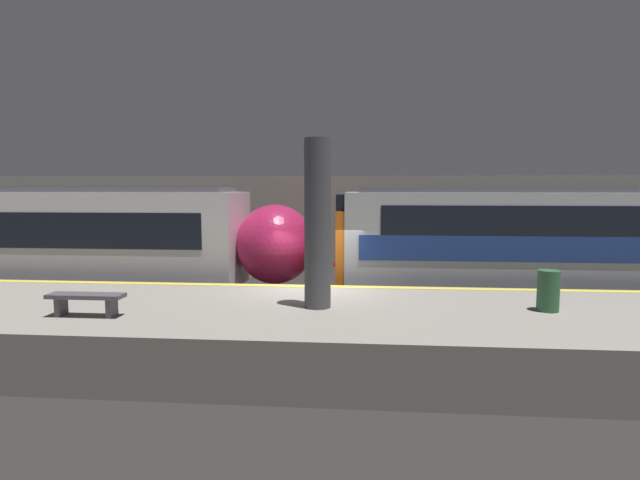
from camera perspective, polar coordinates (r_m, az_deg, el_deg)
ground_plane at (r=13.35m, az=-0.68°, el=-9.96°), size 120.00×120.00×0.00m
platform at (r=10.88m, az=-1.97°, el=-10.56°), size 40.00×4.84×1.14m
station_rear_barrier at (r=19.62m, az=1.26°, el=1.29°), size 50.00×0.15×4.14m
support_pillar_near at (r=10.46m, az=-0.28°, el=1.85°), size 0.56×0.56×3.56m
platform_bench at (r=10.94m, az=-25.18°, el=-6.16°), size 1.50×0.40×0.45m
trash_bin at (r=11.33m, az=24.64°, el=-5.29°), size 0.44×0.44×0.85m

